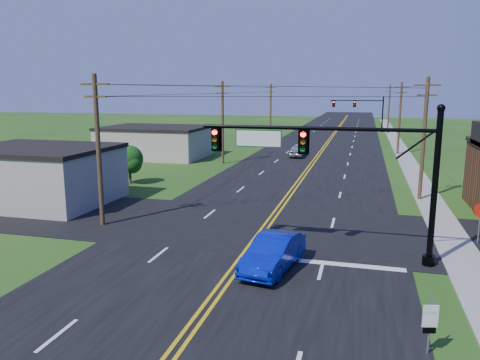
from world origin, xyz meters
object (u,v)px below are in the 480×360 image
(signal_mast_main, at_px, (335,162))
(route_sign, at_px, (430,321))
(blue_car, at_px, (273,253))
(signal_mast_far, at_px, (359,108))

(signal_mast_main, relative_size, route_sign, 5.83)
(blue_car, bearing_deg, signal_mast_main, 53.23)
(signal_mast_far, bearing_deg, blue_car, -91.99)
(route_sign, bearing_deg, signal_mast_main, 100.04)
(signal_mast_main, distance_m, signal_mast_far, 72.00)
(route_sign, bearing_deg, blue_car, 123.04)
(blue_car, relative_size, route_sign, 2.45)
(signal_mast_far, bearing_deg, signal_mast_main, -90.08)
(signal_mast_main, distance_m, blue_car, 5.24)
(signal_mast_main, distance_m, route_sign, 9.46)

